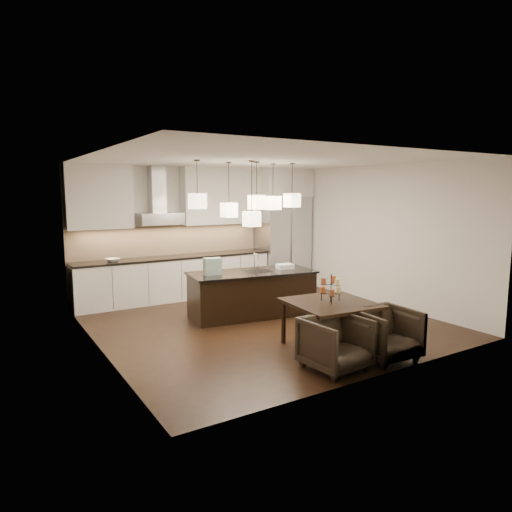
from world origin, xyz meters
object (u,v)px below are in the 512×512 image
dining_table (330,325)px  armchair_left (336,343)px  refrigerator (283,242)px  armchair_right (386,334)px  island_body (252,294)px

dining_table → armchair_left: 0.80m
refrigerator → dining_table: (-1.97, -4.03, -0.73)m
armchair_left → armchair_right: size_ratio=0.98×
armchair_left → armchair_right: (0.83, -0.08, 0.01)m
island_body → armchair_right: island_body is taller
refrigerator → island_body: bearing=-136.8°
refrigerator → island_body: size_ratio=0.97×
dining_table → refrigerator: bearing=69.4°
armchair_left → refrigerator: bearing=58.4°
refrigerator → armchair_left: bearing=-117.5°
armchair_right → dining_table: bearing=120.0°
dining_table → armchair_left: bearing=-120.4°
refrigerator → island_body: refrigerator is taller
dining_table → armchair_right: size_ratio=1.49×
island_body → armchair_left: bearing=-90.2°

